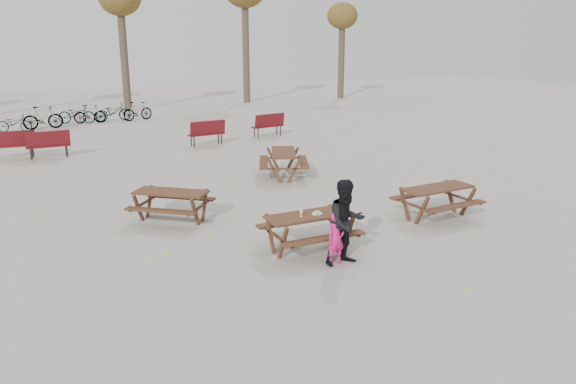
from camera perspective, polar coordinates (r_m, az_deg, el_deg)
name	(u,v)px	position (r m, az deg, el deg)	size (l,w,h in m)	color
ground	(309,250)	(11.74, 2.17, -5.89)	(80.00, 80.00, 0.00)	gray
main_picnic_table	(309,223)	(11.54, 2.20, -3.18)	(1.80, 1.45, 0.78)	#361F13
food_tray	(317,214)	(11.48, 2.96, -2.21)	(0.18, 0.11, 0.04)	white
bread_roll	(317,212)	(11.46, 2.96, -2.01)	(0.14, 0.06, 0.05)	tan
soda_bottle	(301,214)	(11.29, 1.37, -2.20)	(0.07, 0.07, 0.17)	silver
child	(336,239)	(10.87, 4.91, -4.77)	(0.38, 0.25, 1.05)	#D51A6D
adult	(346,222)	(10.82, 5.93, -3.10)	(0.82, 0.64, 1.69)	black
picnic_table_east	(437,202)	(14.12, 14.87, -1.02)	(1.80, 1.45, 0.77)	#361F13
picnic_table_north	(172,206)	(13.68, -11.73, -1.42)	(1.73, 1.39, 0.74)	#361F13
picnic_table_far	(284,164)	(17.66, -0.45, 2.85)	(1.87, 1.51, 0.81)	#361F13
park_bench_row	(143,136)	(22.82, -14.56, 5.55)	(11.73, 1.48, 1.03)	maroon
bicycle_row	(82,115)	(30.15, -20.16, 7.38)	(7.55, 2.57, 1.09)	black
tree_row	(116,2)	(35.34, -17.07, 18.01)	(32.17, 3.52, 8.26)	#382B21
fallen_leaves	(279,214)	(14.05, -0.87, -2.20)	(11.00, 11.00, 0.01)	gold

